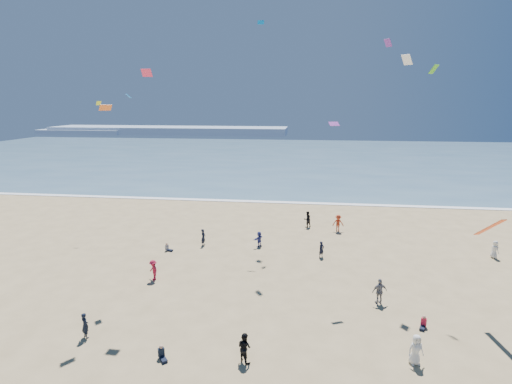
# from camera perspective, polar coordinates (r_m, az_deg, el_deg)

# --- Properties ---
(ocean) EXTENTS (220.00, 100.00, 0.06)m
(ocean) POSITION_cam_1_polar(r_m,az_deg,el_deg) (107.88, 4.88, 5.00)
(ocean) COLOR #476B84
(ocean) RESTS_ON ground
(surf_line) EXTENTS (220.00, 1.20, 0.08)m
(surf_line) POSITION_cam_1_polar(r_m,az_deg,el_deg) (58.78, 2.68, -1.46)
(surf_line) COLOR white
(surf_line) RESTS_ON ground
(headland_far) EXTENTS (110.00, 20.00, 3.20)m
(headland_far) POSITION_cam_1_polar(r_m,az_deg,el_deg) (193.36, -12.32, 8.62)
(headland_far) COLOR #7A8EA8
(headland_far) RESTS_ON ground
(headland_near) EXTENTS (40.00, 14.00, 2.00)m
(headland_near) POSITION_cam_1_polar(r_m,az_deg,el_deg) (205.85, -23.44, 7.93)
(headland_near) COLOR #7A8EA8
(headland_near) RESTS_ON ground
(standing_flyers) EXTENTS (32.02, 45.37, 1.95)m
(standing_flyers) POSITION_cam_1_polar(r_m,az_deg,el_deg) (30.72, 11.04, -13.61)
(standing_flyers) COLOR silver
(standing_flyers) RESTS_ON ground
(seated_group) EXTENTS (22.32, 31.80, 0.84)m
(seated_group) POSITION_cam_1_polar(r_m,az_deg,el_deg) (24.53, -0.15, -22.04)
(seated_group) COLOR white
(seated_group) RESTS_ON ground
(kites_aloft) EXTENTS (45.13, 39.01, 28.18)m
(kites_aloft) POSITION_cam_1_polar(r_m,az_deg,el_deg) (26.04, 19.06, 13.20)
(kites_aloft) COLOR #ED305A
(kites_aloft) RESTS_ON ground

